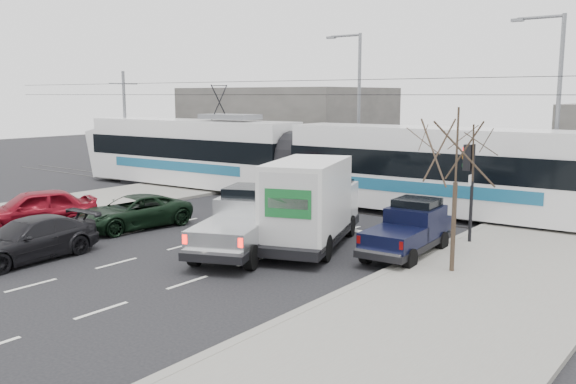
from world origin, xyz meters
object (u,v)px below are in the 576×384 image
Objects in this scene: bare_tree at (457,153)px; traffic_signal at (469,172)px; street_lamp_near at (554,104)px; dark_car at (28,240)px; silver_pickup at (246,220)px; box_truck at (311,204)px; red_car at (34,210)px; street_lamp_far at (356,101)px; tram at (297,159)px; navy_pickup at (410,229)px; green_car at (133,212)px.

bare_tree is 1.39× the size of traffic_signal.
street_lamp_near is 22.36m from dark_car.
silver_pickup is 0.93× the size of box_truck.
street_lamp_near is 22.88m from red_car.
box_truck is (1.59, 1.79, 0.50)m from silver_pickup.
street_lamp_far is 21.01m from dark_car.
red_car is (-14.97, -8.47, -1.89)m from traffic_signal.
red_car is (-4.06, -12.55, -1.28)m from tram.
dark_car is (-11.97, -7.04, -3.09)m from bare_tree.
silver_pickup is (4.73, -15.10, -4.02)m from street_lamp_far.
street_lamp_near is at bearing 83.59° from traffic_signal.
navy_pickup is 15.14m from red_car.
red_car reaches higher than green_car.
traffic_signal reaches higher than green_car.
tram is at bearing 86.89° from dark_car.
navy_pickup is at bearing -37.59° from tram.
street_lamp_far is 16.09m from navy_pickup.
street_lamp_near reaches higher than navy_pickup.
navy_pickup is (4.94, 2.93, -0.15)m from silver_pickup.
tram is at bearing 94.22° from silver_pickup.
green_car is at bearing -172.50° from bare_tree.
traffic_signal is 0.40× the size of street_lamp_far.
dark_car is at bearing -134.47° from traffic_signal.
tram is (-12.04, 8.07, -1.66)m from bare_tree.
street_lamp_far is 1.86× the size of dark_car.
tram is 6.37× the size of navy_pickup.
traffic_signal is 14.47m from street_lamp_far.
tram is at bearing 142.00° from navy_pickup.
navy_pickup reaches higher than dark_car.
tram is 4.64× the size of silver_pickup.
green_car is at bearing -95.34° from street_lamp_far.
navy_pickup is at bearing 36.99° from dark_car.
traffic_signal is at bearing 50.03° from red_car.
dark_car is (-11.68, -18.54, -4.41)m from street_lamp_near.
street_lamp_far is at bearing 97.03° from red_car.
street_lamp_near is at bearing 65.81° from red_car.
tram is 10.28m from box_truck.
tram is (-10.92, 4.08, -0.61)m from traffic_signal.
box_truck is (6.32, -13.31, -3.51)m from street_lamp_far.
red_car is (-4.31, -17.97, -4.26)m from street_lamp_far.
street_lamp_far is 0.30× the size of tram.
traffic_signal is at bearing 21.31° from box_truck.
street_lamp_near is 19.03m from green_car.
bare_tree is 3.79m from navy_pickup.
street_lamp_far reaches higher than red_car.
red_car is at bearing -161.27° from navy_pickup.
bare_tree reaches higher than green_car.
bare_tree is at bearing -48.88° from street_lamp_far.
silver_pickup is 7.34m from dark_car.
traffic_signal is 0.78× the size of navy_pickup.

